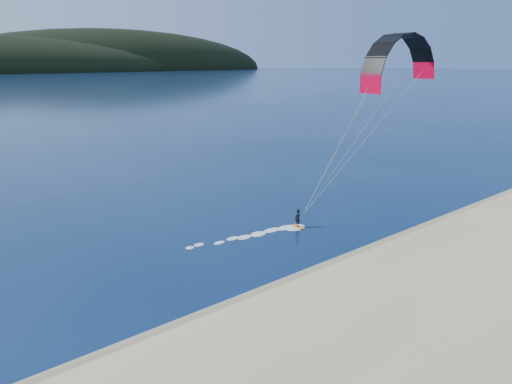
% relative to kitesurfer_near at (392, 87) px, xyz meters
% --- Properties ---
extents(ground, '(1800.00, 1800.00, 0.00)m').
position_rel_kitesurfer_near_xyz_m(ground, '(-16.10, -7.22, -12.26)').
color(ground, '#081E3E').
rests_on(ground, ground).
extents(wet_sand, '(220.00, 2.50, 0.10)m').
position_rel_kitesurfer_near_xyz_m(wet_sand, '(-16.10, -2.72, -12.21)').
color(wet_sand, '#938256').
rests_on(wet_sand, ground).
extents(kitesurfer_near, '(19.95, 8.01, 15.15)m').
position_rel_kitesurfer_near_xyz_m(kitesurfer_near, '(0.00, 0.00, 0.00)').
color(kitesurfer_near, orange).
rests_on(kitesurfer_near, ground).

